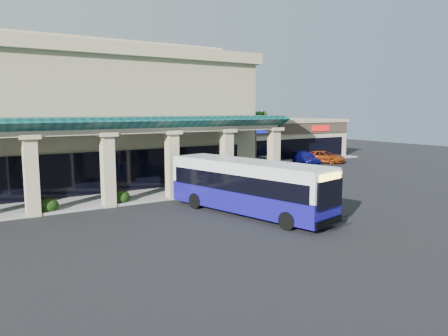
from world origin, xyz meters
TOP-DOWN VIEW (x-y plane):
  - ground at (0.00, 0.00)m, footprint 110.00×110.00m
  - main_building at (-8.00, 16.00)m, footprint 30.80×14.80m
  - arcade at (-8.00, 6.80)m, footprint 30.00×6.20m
  - strip_mall at (18.00, 24.00)m, footprint 22.50×12.50m
  - palm_0 at (8.50, 11.00)m, footprint 2.40×2.40m
  - palm_1 at (9.50, 14.00)m, footprint 2.40×2.40m
  - broadleaf_tree at (7.50, 19.00)m, footprint 2.60×2.60m
  - transit_bus at (-1.24, -1.26)m, footprint 5.03×11.67m
  - pedestrian at (4.87, -0.46)m, footprint 0.54×0.75m
  - car_silver at (11.90, 13.04)m, footprint 1.87×4.45m
  - car_red at (18.15, 14.22)m, footprint 3.75×5.32m
  - car_gray at (21.01, 14.25)m, footprint 4.06×5.43m

SIDE VIEW (x-z plane):
  - ground at x=0.00m, z-range 0.00..0.00m
  - car_gray at x=21.01m, z-range 0.00..1.37m
  - car_red at x=18.15m, z-range 0.00..1.43m
  - car_silver at x=11.90m, z-range 0.00..1.50m
  - pedestrian at x=4.87m, z-range 0.00..1.90m
  - transit_bus at x=-1.24m, z-range 0.00..3.17m
  - broadleaf_tree at x=7.50m, z-range 0.00..4.81m
  - strip_mall at x=18.00m, z-range 0.00..4.90m
  - arcade at x=-8.00m, z-range 0.00..5.70m
  - palm_1 at x=9.50m, z-range 0.00..5.80m
  - palm_0 at x=8.50m, z-range 0.00..6.60m
  - main_building at x=-8.00m, z-range 0.00..11.35m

